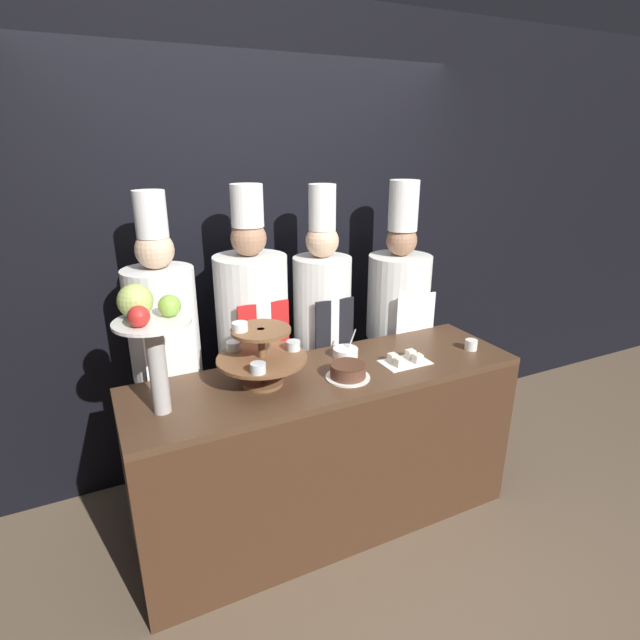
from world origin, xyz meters
TOP-DOWN VIEW (x-y plane):
  - ground_plane at (0.00, 0.00)m, footprint 14.00×14.00m
  - wall_back at (0.00, 1.16)m, footprint 10.00×0.06m
  - buffet_counter at (0.00, 0.30)m, footprint 2.03×0.60m
  - tiered_stand at (-0.35, 0.32)m, footprint 0.43×0.43m
  - fruit_pedestal at (-0.84, 0.29)m, footprint 0.32×0.32m
  - cake_round at (0.06, 0.20)m, footprint 0.22×0.22m
  - cup_white at (0.85, 0.21)m, footprint 0.07×0.07m
  - cake_square_tray at (0.42, 0.22)m, footprint 0.26×0.16m
  - serving_bowl_far at (0.17, 0.43)m, footprint 0.14×0.14m
  - chef_left at (-0.72, 0.78)m, footprint 0.36×0.36m
  - chef_center_left at (-0.23, 0.78)m, footprint 0.40×0.40m
  - chef_center_right at (0.20, 0.78)m, footprint 0.34×0.34m
  - chef_right at (0.75, 0.78)m, footprint 0.40×0.40m

SIDE VIEW (x-z plane):
  - ground_plane at x=0.00m, z-range 0.00..0.00m
  - buffet_counter at x=0.00m, z-range 0.00..0.93m
  - cake_square_tray at x=0.42m, z-range 0.92..0.97m
  - serving_bowl_far at x=0.17m, z-range 0.88..1.03m
  - chef_right at x=0.75m, z-range 0.05..1.86m
  - cup_white at x=0.85m, z-range 0.93..0.98m
  - cake_round at x=0.06m, z-range 0.92..1.00m
  - chef_center_right at x=0.20m, z-range 0.08..1.89m
  - chef_left at x=-0.72m, z-range 0.08..1.90m
  - chef_center_left at x=-0.23m, z-range 0.08..1.91m
  - tiered_stand at x=-0.35m, z-range 0.93..1.25m
  - fruit_pedestal at x=-0.84m, z-range 1.04..1.60m
  - wall_back at x=0.00m, z-range 0.00..2.80m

